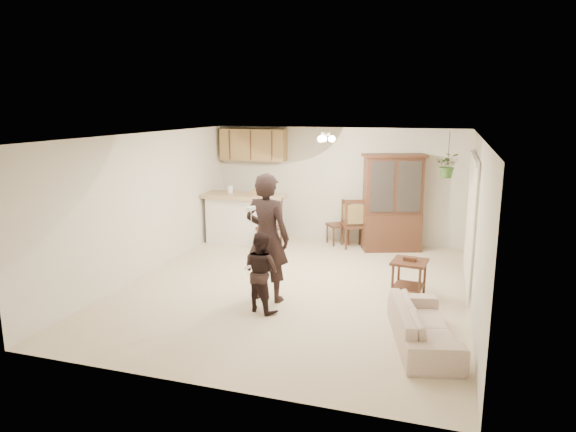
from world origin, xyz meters
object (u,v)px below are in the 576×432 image
(side_table, at_px, (409,277))
(chair_hutch_right, at_px, (353,233))
(sofa, at_px, (424,317))
(chair_hutch_left, at_px, (338,232))
(chair_bar, at_px, (270,235))
(child, at_px, (261,266))
(china_hutch, at_px, (392,203))
(adult, at_px, (267,243))

(side_table, xyz_separation_m, chair_hutch_right, (-1.36, 2.57, 0.00))
(sofa, relative_size, chair_hutch_left, 1.97)
(chair_bar, relative_size, chair_hutch_right, 1.01)
(sofa, xyz_separation_m, chair_hutch_left, (-2.04, 4.42, -0.10))
(chair_bar, distance_m, chair_hutch_right, 1.78)
(chair_bar, height_order, chair_hutch_right, chair_bar)
(child, height_order, china_hutch, china_hutch)
(adult, relative_size, chair_hutch_left, 1.89)
(child, relative_size, chair_hutch_right, 1.27)
(chair_hutch_right, bearing_deg, side_table, 94.31)
(adult, relative_size, child, 1.33)
(adult, height_order, side_table, adult)
(sofa, bearing_deg, chair_bar, 28.92)
(chair_bar, bearing_deg, side_table, -35.32)
(adult, xyz_separation_m, chair_bar, (-0.93, 2.74, -0.60))
(adult, bearing_deg, sofa, 169.36)
(child, bearing_deg, china_hutch, -88.65)
(side_table, distance_m, chair_bar, 3.56)
(chair_hutch_right, bearing_deg, child, 56.78)
(child, height_order, chair_hutch_right, child)
(chair_bar, height_order, chair_hutch_left, chair_bar)
(china_hutch, height_order, side_table, china_hutch)
(adult, relative_size, side_table, 2.83)
(child, bearing_deg, chair_hutch_right, -77.81)
(adult, relative_size, china_hutch, 0.90)
(sofa, height_order, china_hutch, china_hutch)
(chair_hutch_right, bearing_deg, china_hutch, 158.45)
(adult, bearing_deg, chair_bar, -62.00)
(chair_hutch_left, xyz_separation_m, chair_hutch_right, (0.37, -0.17, 0.03))
(china_hutch, bearing_deg, chair_bar, 175.86)
(sofa, bearing_deg, adult, 56.37)
(adult, height_order, china_hutch, china_hutch)
(sofa, relative_size, chair_hutch_right, 1.76)
(adult, bearing_deg, chair_hutch_left, -86.43)
(sofa, xyz_separation_m, child, (-2.32, 0.42, 0.31))
(side_table, bearing_deg, china_hutch, 102.30)
(chair_bar, xyz_separation_m, chair_hutch_right, (1.65, 0.66, -0.00))
(child, height_order, side_table, child)
(sofa, relative_size, child, 1.39)
(adult, bearing_deg, chair_hutch_right, -92.74)
(china_hutch, bearing_deg, side_table, -97.51)
(child, bearing_deg, side_table, -125.83)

